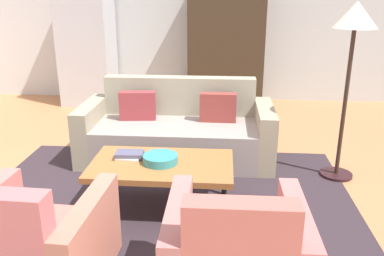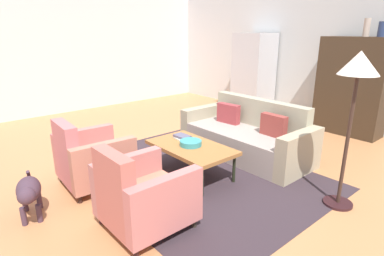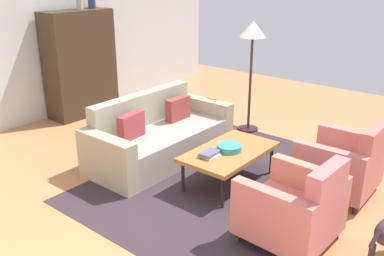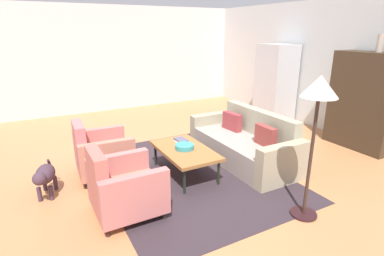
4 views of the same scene
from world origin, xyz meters
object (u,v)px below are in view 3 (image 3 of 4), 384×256
at_px(coffee_table, 229,153).
at_px(vase_tall, 79,0).
at_px(armchair_right, 344,167).
at_px(floor_lamp, 252,40).
at_px(book_stack, 209,154).
at_px(armchair_left, 296,211).
at_px(cabinet, 80,64).
at_px(couch, 157,137).
at_px(fruit_bowl, 229,148).
at_px(vase_round, 92,1).

height_order(coffee_table, vase_tall, vase_tall).
xyz_separation_m(coffee_table, vase_tall, (0.63, 3.49, 1.56)).
xyz_separation_m(armchair_right, floor_lamp, (1.08, 1.95, 1.10)).
xyz_separation_m(armchair_right, book_stack, (-0.89, 1.25, 0.11)).
relative_size(armchair_left, armchair_right, 1.00).
xyz_separation_m(book_stack, cabinet, (0.82, 3.42, 0.44)).
relative_size(armchair_left, book_stack, 3.60).
height_order(armchair_left, book_stack, armchair_left).
relative_size(couch, fruit_bowl, 7.12).
xyz_separation_m(couch, armchair_right, (0.60, -2.35, 0.06)).
relative_size(couch, vase_round, 8.40).
distance_m(book_stack, vase_round, 3.90).
bearing_deg(armchair_left, vase_tall, 77.77).
relative_size(couch, armchair_left, 2.39).
height_order(book_stack, cabinet, cabinet).
relative_size(armchair_left, vase_tall, 2.85).
relative_size(book_stack, vase_round, 0.98).
bearing_deg(floor_lamp, vase_round, 106.52).
height_order(vase_tall, floor_lamp, vase_tall).
distance_m(book_stack, floor_lamp, 2.31).
bearing_deg(vase_round, armchair_left, -107.60).
relative_size(book_stack, cabinet, 0.14).
xyz_separation_m(armchair_left, fruit_bowl, (0.59, 1.17, 0.12)).
bearing_deg(book_stack, cabinet, 76.56).
distance_m(armchair_left, floor_lamp, 3.20).
relative_size(fruit_bowl, floor_lamp, 0.17).
height_order(couch, book_stack, couch).
relative_size(vase_tall, vase_round, 1.23).
relative_size(couch, book_stack, 8.60).
bearing_deg(book_stack, couch, 75.21).
bearing_deg(armchair_left, vase_round, 74.94).
xyz_separation_m(cabinet, vase_round, (0.35, -0.00, 1.03)).
distance_m(coffee_table, vase_round, 3.92).
relative_size(armchair_left, floor_lamp, 0.51).
xyz_separation_m(fruit_bowl, book_stack, (-0.28, 0.08, -0.01)).
bearing_deg(couch, book_stack, 75.17).
relative_size(couch, vase_tall, 6.81).
relative_size(coffee_table, armchair_right, 1.36).
bearing_deg(armchair_right, vase_round, 86.15).
height_order(coffee_table, book_stack, book_stack).
bearing_deg(couch, armchair_right, 104.27).
height_order(book_stack, vase_tall, vase_tall).
distance_m(vase_tall, vase_round, 0.25).
bearing_deg(coffee_table, vase_round, 75.94).
relative_size(coffee_table, vase_round, 4.80).
height_order(fruit_bowl, vase_tall, vase_tall).
xyz_separation_m(book_stack, vase_round, (1.17, 3.41, 1.47)).
bearing_deg(armchair_right, fruit_bowl, 117.15).
distance_m(couch, armchair_left, 2.43).
relative_size(coffee_table, armchair_left, 1.36).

